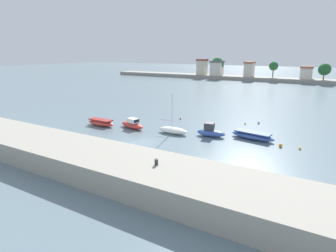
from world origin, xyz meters
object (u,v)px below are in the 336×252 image
object	(u,v)px
moored_boat_2	(173,130)
mooring_buoy_4	(245,124)
moored_boat_1	(132,124)
moored_boat_3	(211,132)
mooring_buoy_2	(259,122)
moored_boat_0	(101,123)
mooring_buoy_3	(281,145)
mooring_buoy_1	(180,119)
mooring_buoy_0	(300,148)
moored_boat_4	(253,136)
mooring_bollard	(156,162)

from	to	relation	value
moored_boat_2	mooring_buoy_4	distance (m)	11.96
moored_boat_1	moored_boat_3	world-z (taller)	moored_boat_3
moored_boat_2	mooring_buoy_2	world-z (taller)	moored_boat_2
moored_boat_0	mooring_buoy_3	world-z (taller)	moored_boat_0
mooring_buoy_2	mooring_buoy_4	size ratio (longest dim) A/B	1.50
moored_boat_1	mooring_buoy_2	size ratio (longest dim) A/B	11.23
moored_boat_3	moored_boat_2	bearing A→B (deg)	-169.92
moored_boat_3	mooring_buoy_4	size ratio (longest dim) A/B	14.10
moored_boat_1	mooring_buoy_2	world-z (taller)	moored_boat_1
moored_boat_0	mooring_buoy_2	distance (m)	23.93
mooring_buoy_1	mooring_buoy_4	size ratio (longest dim) A/B	0.93
mooring_buoy_0	mooring_buoy_3	size ratio (longest dim) A/B	0.71
moored_boat_1	mooring_buoy_1	world-z (taller)	moored_boat_1
moored_boat_4	mooring_buoy_3	bearing A→B (deg)	-12.63
moored_boat_2	moored_boat_0	bearing A→B (deg)	-170.27
moored_boat_4	mooring_buoy_0	bearing A→B (deg)	-2.58
moored_boat_4	mooring_buoy_1	distance (m)	13.53
moored_boat_3	mooring_buoy_3	bearing A→B (deg)	-4.33
moored_boat_0	moored_boat_2	bearing A→B (deg)	10.00
mooring_bollard	moored_boat_1	world-z (taller)	mooring_bollard
moored_boat_2	mooring_bollard	bearing A→B (deg)	-65.36
mooring_buoy_0	mooring_buoy_4	distance (m)	11.40
moored_boat_0	mooring_bollard	bearing A→B (deg)	-33.91
mooring_buoy_0	mooring_buoy_4	xyz separation A→B (m)	(-8.23, 7.88, -0.01)
moored_boat_3	moored_boat_4	xyz separation A→B (m)	(5.00, 1.56, -0.16)
mooring_bollard	moored_boat_2	size ratio (longest dim) A/B	0.09
moored_boat_2	mooring_buoy_4	xyz separation A→B (m)	(7.18, 9.56, -0.32)
moored_boat_4	moored_boat_2	bearing A→B (deg)	-154.16
moored_boat_2	mooring_buoy_4	world-z (taller)	moored_boat_2
moored_boat_2	mooring_buoy_3	bearing A→B (deg)	6.80
mooring_bollard	moored_boat_0	bearing A→B (deg)	145.10
moored_boat_2	mooring_buoy_3	distance (m)	13.47
mooring_buoy_1	mooring_buoy_4	distance (m)	10.21
moored_boat_1	mooring_buoy_4	xyz separation A→B (m)	(13.57, 10.10, -0.41)
moored_boat_2	moored_boat_4	size ratio (longest dim) A/B	0.94
moored_boat_3	mooring_buoy_3	xyz separation A→B (m)	(8.55, 0.11, -0.40)
mooring_buoy_3	moored_boat_1	bearing A→B (deg)	-174.32
mooring_buoy_4	moored_boat_3	bearing A→B (deg)	-105.80
moored_boat_2	mooring_buoy_2	bearing A→B (deg)	52.35
moored_boat_2	moored_boat_4	xyz separation A→B (m)	(9.84, 2.88, -0.01)
mooring_buoy_3	moored_boat_2	bearing A→B (deg)	-173.92
mooring_buoy_0	mooring_buoy_3	distance (m)	2.03
moored_boat_0	moored_boat_1	world-z (taller)	moored_boat_1
mooring_buoy_0	moored_boat_0	bearing A→B (deg)	-172.60
moored_boat_4	mooring_buoy_3	distance (m)	3.85
mooring_bollard	moored_boat_4	distance (m)	17.36
mooring_buoy_4	moored_boat_2	bearing A→B (deg)	-126.90
mooring_buoy_3	moored_boat_4	bearing A→B (deg)	157.82
moored_boat_1	mooring_buoy_0	xyz separation A→B (m)	(21.81, 2.22, -0.39)
moored_boat_3	mooring_buoy_3	size ratio (longest dim) A/B	9.10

